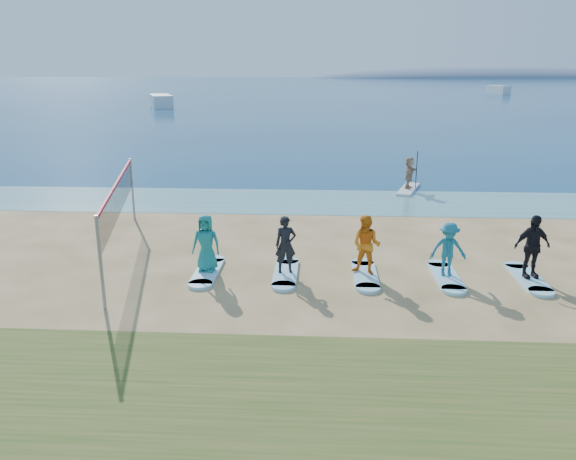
# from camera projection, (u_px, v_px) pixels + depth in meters

# --- Properties ---
(ground) EXTENTS (600.00, 600.00, 0.00)m
(ground) POSITION_uv_depth(u_px,v_px,m) (326.00, 288.00, 15.87)
(ground) COLOR tan
(ground) RESTS_ON ground
(shallow_water) EXTENTS (600.00, 600.00, 0.00)m
(shallow_water) POSITION_uv_depth(u_px,v_px,m) (324.00, 202.00, 25.93)
(shallow_water) COLOR teal
(shallow_water) RESTS_ON ground
(ocean) EXTENTS (600.00, 600.00, 0.00)m
(ocean) POSITION_uv_depth(u_px,v_px,m) (322.00, 87.00, 169.16)
(ocean) COLOR navy
(ocean) RESTS_ON ground
(island_ridge) EXTENTS (220.00, 56.00, 18.00)m
(island_ridge) POSITION_uv_depth(u_px,v_px,m) (501.00, 78.00, 298.04)
(island_ridge) COLOR slate
(island_ridge) RESTS_ON ground
(volleyball_net) EXTENTS (2.16, 8.85, 2.50)m
(volleyball_net) POSITION_uv_depth(u_px,v_px,m) (119.00, 198.00, 18.20)
(volleyball_net) COLOR gray
(volleyball_net) RESTS_ON ground
(paddleboard) EXTENTS (1.60, 3.07, 0.12)m
(paddleboard) POSITION_uv_depth(u_px,v_px,m) (408.00, 189.00, 28.27)
(paddleboard) COLOR silver
(paddleboard) RESTS_ON ground
(paddleboarder) EXTENTS (0.97, 1.52, 1.57)m
(paddleboarder) POSITION_uv_depth(u_px,v_px,m) (409.00, 173.00, 28.03)
(paddleboarder) COLOR tan
(paddleboarder) RESTS_ON paddleboard
(boat_offshore_a) EXTENTS (5.53, 8.56, 1.82)m
(boat_offshore_a) POSITION_uv_depth(u_px,v_px,m) (161.00, 107.00, 86.13)
(boat_offshore_a) COLOR silver
(boat_offshore_a) RESTS_ON ground
(boat_offshore_b) EXTENTS (4.13, 7.00, 1.80)m
(boat_offshore_b) POSITION_uv_depth(u_px,v_px,m) (497.00, 94.00, 126.85)
(boat_offshore_b) COLOR silver
(boat_offshore_b) RESTS_ON ground
(surfboard_0) EXTENTS (0.70, 2.20, 0.09)m
(surfboard_0) POSITION_uv_depth(u_px,v_px,m) (207.00, 272.00, 16.99)
(surfboard_0) COLOR #9FDFF6
(surfboard_0) RESTS_ON ground
(student_0) EXTENTS (0.89, 0.63, 1.73)m
(student_0) POSITION_uv_depth(u_px,v_px,m) (206.00, 243.00, 16.73)
(student_0) COLOR #1A7E7C
(student_0) RESTS_ON surfboard_0
(surfboard_1) EXTENTS (0.70, 2.20, 0.09)m
(surfboard_1) POSITION_uv_depth(u_px,v_px,m) (286.00, 273.00, 16.86)
(surfboard_1) COLOR #9FDFF6
(surfboard_1) RESTS_ON ground
(student_1) EXTENTS (0.70, 0.53, 1.72)m
(student_1) POSITION_uv_depth(u_px,v_px,m) (286.00, 245.00, 16.60)
(student_1) COLOR black
(student_1) RESTS_ON surfboard_1
(surfboard_2) EXTENTS (0.70, 2.20, 0.09)m
(surfboard_2) POSITION_uv_depth(u_px,v_px,m) (365.00, 275.00, 16.72)
(surfboard_2) COLOR #9FDFF6
(surfboard_2) RESTS_ON ground
(student_2) EXTENTS (1.05, 0.95, 1.78)m
(student_2) POSITION_uv_depth(u_px,v_px,m) (366.00, 245.00, 16.46)
(student_2) COLOR orange
(student_2) RESTS_ON surfboard_2
(surfboard_3) EXTENTS (0.70, 2.20, 0.09)m
(surfboard_3) POSITION_uv_depth(u_px,v_px,m) (446.00, 276.00, 16.59)
(surfboard_3) COLOR #9FDFF6
(surfboard_3) RESTS_ON ground
(student_3) EXTENTS (1.04, 0.60, 1.61)m
(student_3) POSITION_uv_depth(u_px,v_px,m) (448.00, 249.00, 16.35)
(student_3) COLOR #1B6C82
(student_3) RESTS_ON surfboard_3
(surfboard_4) EXTENTS (0.70, 2.20, 0.09)m
(surfboard_4) POSITION_uv_depth(u_px,v_px,m) (528.00, 278.00, 16.46)
(surfboard_4) COLOR #9FDFF6
(surfboard_4) RESTS_ON ground
(student_4) EXTENTS (1.17, 0.68, 1.87)m
(student_4) POSITION_uv_depth(u_px,v_px,m) (532.00, 246.00, 16.18)
(student_4) COLOR black
(student_4) RESTS_ON surfboard_4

